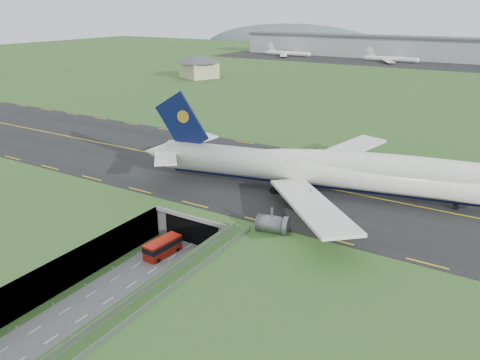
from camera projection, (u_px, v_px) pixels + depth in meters
The scene contains 10 objects.
ground at pixel (164, 264), 80.26m from camera, with size 900.00×900.00×0.00m, color #335B24.
airfield_deck at pixel (163, 248), 79.21m from camera, with size 800.00×800.00×6.00m, color gray.
trench_road at pixel (134, 284), 74.21m from camera, with size 12.00×75.00×0.20m, color slate.
taxiway at pixel (258, 175), 104.59m from camera, with size 800.00×44.00×0.18m, color black.
tunnel_portal at pixel (218, 212), 92.50m from camera, with size 17.00×22.30×6.00m.
guideway at pixel (131, 318), 57.75m from camera, with size 3.00×53.00×7.05m.
jumbo_jet at pixel (349, 172), 90.87m from camera, with size 89.70×57.74×19.52m.
shuttle_tram at pixel (163, 247), 82.30m from camera, with size 3.38×7.45×2.96m.
service_building at pixel (199, 64), 243.01m from camera, with size 29.40×29.40×12.25m.
cargo_terminal at pixel (450, 50), 315.54m from camera, with size 320.00×67.00×15.60m.
Camera 1 is at (47.49, -53.30, 41.50)m, focal length 35.00 mm.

